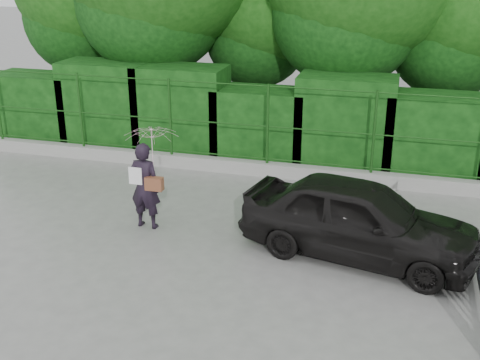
# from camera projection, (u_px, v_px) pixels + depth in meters

# --- Properties ---
(ground) EXTENTS (80.00, 80.00, 0.00)m
(ground) POSITION_uv_depth(u_px,v_px,m) (179.00, 267.00, 9.70)
(ground) COLOR gray
(kerb) EXTENTS (14.00, 0.25, 0.30)m
(kerb) POSITION_uv_depth(u_px,v_px,m) (250.00, 168.00, 13.70)
(kerb) COLOR #9E9E99
(kerb) RESTS_ON ground
(fence) EXTENTS (14.13, 0.06, 1.80)m
(fence) POSITION_uv_depth(u_px,v_px,m) (260.00, 124.00, 13.26)
(fence) COLOR #164412
(fence) RESTS_ON kerb
(hedge) EXTENTS (14.20, 1.20, 2.20)m
(hedge) POSITION_uv_depth(u_px,v_px,m) (257.00, 120.00, 14.31)
(hedge) COLOR black
(hedge) RESTS_ON ground
(woman) EXTENTS (0.96, 0.98, 1.91)m
(woman) POSITION_uv_depth(u_px,v_px,m) (150.00, 162.00, 10.70)
(woman) COLOR black
(woman) RESTS_ON ground
(car) EXTENTS (4.14, 2.35, 1.33)m
(car) POSITION_uv_depth(u_px,v_px,m) (359.00, 219.00, 9.87)
(car) COLOR black
(car) RESTS_ON ground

